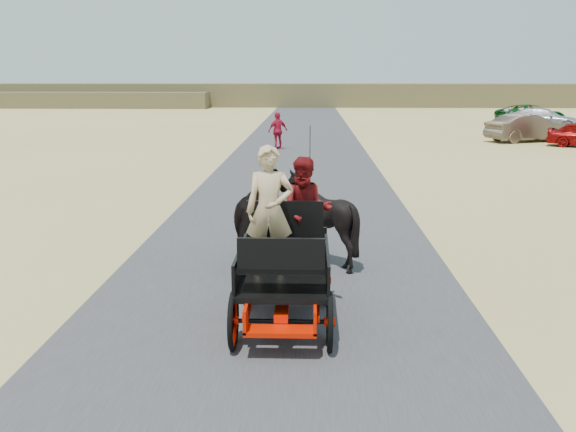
{
  "coord_description": "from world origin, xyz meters",
  "views": [
    {
      "loc": [
        0.47,
        -8.05,
        3.47
      ],
      "look_at": [
        0.12,
        2.12,
        1.2
      ],
      "focal_mm": 40.0,
      "sensor_mm": 36.0,
      "label": 1
    }
  ],
  "objects_px": {
    "horse_left": "(261,218)",
    "pedestrian": "(278,131)",
    "carriage": "(284,299)",
    "horse_right": "(320,218)",
    "car_c": "(543,119)",
    "car_b": "(527,128)",
    "car_d": "(531,114)"
  },
  "relations": [
    {
      "from": "horse_left",
      "to": "pedestrian",
      "type": "xyz_separation_m",
      "value": [
        -0.62,
        18.33,
        0.02
      ]
    },
    {
      "from": "pedestrian",
      "to": "carriage",
      "type": "bearing_deg",
      "value": 57.76
    },
    {
      "from": "horse_right",
      "to": "car_c",
      "type": "bearing_deg",
      "value": -116.03
    },
    {
      "from": "horse_left",
      "to": "car_b",
      "type": "relative_size",
      "value": 0.46
    },
    {
      "from": "horse_right",
      "to": "car_b",
      "type": "relative_size",
      "value": 0.39
    },
    {
      "from": "horse_right",
      "to": "car_c",
      "type": "xyz_separation_m",
      "value": [
        14.36,
        29.39,
        -0.18
      ]
    },
    {
      "from": "car_c",
      "to": "car_d",
      "type": "height_order",
      "value": "car_c"
    },
    {
      "from": "horse_left",
      "to": "horse_right",
      "type": "bearing_deg",
      "value": -180.0
    },
    {
      "from": "car_b",
      "to": "car_c",
      "type": "bearing_deg",
      "value": -46.31
    },
    {
      "from": "horse_right",
      "to": "car_b",
      "type": "xyz_separation_m",
      "value": [
        11.03,
        22.23,
        -0.14
      ]
    },
    {
      "from": "carriage",
      "to": "horse_right",
      "type": "height_order",
      "value": "horse_right"
    },
    {
      "from": "horse_right",
      "to": "car_c",
      "type": "distance_m",
      "value": 32.71
    },
    {
      "from": "car_b",
      "to": "car_c",
      "type": "relative_size",
      "value": 0.93
    },
    {
      "from": "carriage",
      "to": "horse_left",
      "type": "xyz_separation_m",
      "value": [
        -0.55,
        3.0,
        0.49
      ]
    },
    {
      "from": "carriage",
      "to": "horse_right",
      "type": "xyz_separation_m",
      "value": [
        0.55,
        3.0,
        0.49
      ]
    },
    {
      "from": "horse_right",
      "to": "car_b",
      "type": "distance_m",
      "value": 24.81
    },
    {
      "from": "horse_left",
      "to": "car_b",
      "type": "height_order",
      "value": "horse_left"
    },
    {
      "from": "pedestrian",
      "to": "car_b",
      "type": "xyz_separation_m",
      "value": [
        12.75,
        3.89,
        -0.15
      ]
    },
    {
      "from": "car_b",
      "to": "carriage",
      "type": "bearing_deg",
      "value": 133.97
    },
    {
      "from": "carriage",
      "to": "car_d",
      "type": "xyz_separation_m",
      "value": [
        15.89,
        37.66,
        0.3
      ]
    },
    {
      "from": "horse_left",
      "to": "pedestrian",
      "type": "relative_size",
      "value": 1.16
    },
    {
      "from": "horse_right",
      "to": "car_b",
      "type": "bearing_deg",
      "value": -116.39
    },
    {
      "from": "pedestrian",
      "to": "horse_left",
      "type": "bearing_deg",
      "value": 56.56
    },
    {
      "from": "pedestrian",
      "to": "car_b",
      "type": "height_order",
      "value": "pedestrian"
    },
    {
      "from": "car_b",
      "to": "car_d",
      "type": "distance_m",
      "value": 13.16
    },
    {
      "from": "horse_left",
      "to": "car_c",
      "type": "xyz_separation_m",
      "value": [
        15.46,
        29.39,
        -0.18
      ]
    },
    {
      "from": "car_c",
      "to": "horse_left",
      "type": "bearing_deg",
      "value": 176.67
    },
    {
      "from": "horse_left",
      "to": "pedestrian",
      "type": "height_order",
      "value": "pedestrian"
    },
    {
      "from": "carriage",
      "to": "horse_right",
      "type": "bearing_deg",
      "value": 79.61
    },
    {
      "from": "pedestrian",
      "to": "car_d",
      "type": "distance_m",
      "value": 23.61
    },
    {
      "from": "horse_left",
      "to": "horse_right",
      "type": "distance_m",
      "value": 1.1
    },
    {
      "from": "horse_left",
      "to": "horse_right",
      "type": "xyz_separation_m",
      "value": [
        1.1,
        0.0,
        0.0
      ]
    }
  ]
}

